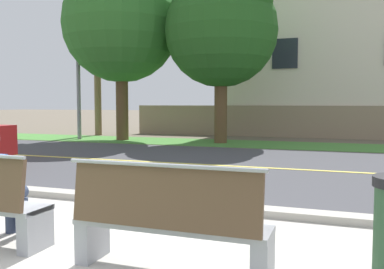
{
  "coord_description": "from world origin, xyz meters",
  "views": [
    {
      "loc": [
        2.57,
        -3.17,
        1.51
      ],
      "look_at": [
        0.28,
        3.22,
        1.0
      ],
      "focal_mm": 39.27,
      "sensor_mm": 36.0,
      "label": 1
    }
  ],
  "objects_px": {
    "bench_right": "(169,224)",
    "shade_tree_left": "(224,21)",
    "streetlamp": "(80,36)",
    "shade_tree_far_left": "(123,14)"
  },
  "relations": [
    {
      "from": "bench_right",
      "to": "shade_tree_left",
      "type": "xyz_separation_m",
      "value": [
        -2.76,
        11.8,
        4.05
      ]
    },
    {
      "from": "streetlamp",
      "to": "shade_tree_left",
      "type": "xyz_separation_m",
      "value": [
        6.11,
        0.13,
        0.22
      ]
    },
    {
      "from": "shade_tree_far_left",
      "to": "streetlamp",
      "type": "bearing_deg",
      "value": -177.84
    },
    {
      "from": "bench_right",
      "to": "streetlamp",
      "type": "relative_size",
      "value": 0.24
    },
    {
      "from": "shade_tree_far_left",
      "to": "shade_tree_left",
      "type": "bearing_deg",
      "value": 0.83
    },
    {
      "from": "shade_tree_far_left",
      "to": "shade_tree_left",
      "type": "height_order",
      "value": "shade_tree_far_left"
    },
    {
      "from": "bench_right",
      "to": "streetlamp",
      "type": "xyz_separation_m",
      "value": [
        -8.87,
        11.66,
        3.83
      ]
    },
    {
      "from": "bench_right",
      "to": "shade_tree_far_left",
      "type": "distance_m",
      "value": 14.36
    },
    {
      "from": "streetlamp",
      "to": "shade_tree_far_left",
      "type": "relative_size",
      "value": 0.97
    },
    {
      "from": "bench_right",
      "to": "shade_tree_left",
      "type": "distance_m",
      "value": 12.77
    }
  ]
}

